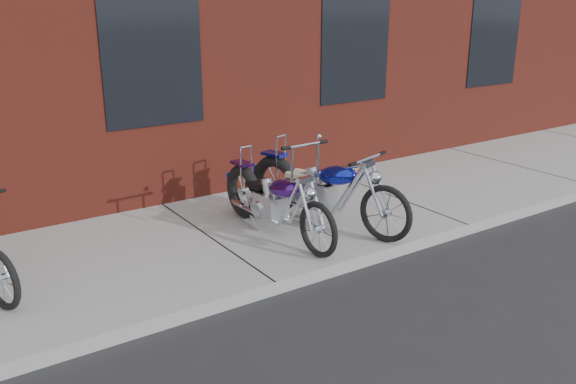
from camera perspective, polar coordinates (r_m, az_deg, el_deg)
ground at (r=6.50m, az=-1.14°, el=-9.63°), size 120.00×120.00×0.00m
sidewalk at (r=7.66m, az=-7.27°, el=-4.73°), size 22.00×3.00×0.15m
chopper_purple at (r=7.53m, az=-1.23°, el=-1.00°), size 0.56×2.29×1.28m
chopper_blue at (r=7.86m, az=3.30°, el=0.04°), size 0.91×2.41×1.08m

